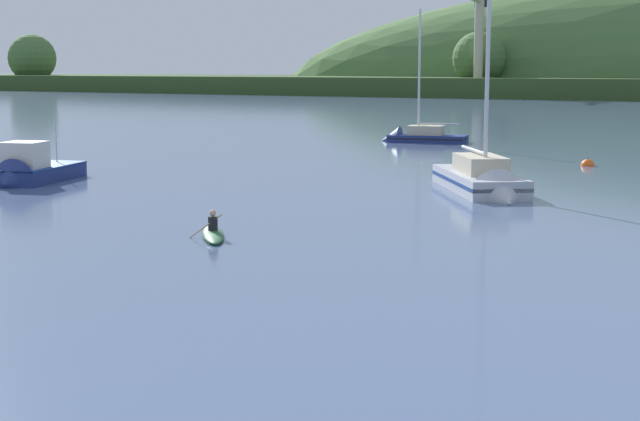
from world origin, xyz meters
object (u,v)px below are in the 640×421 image
object	(u,v)px
dockside_crane	(478,47)
fishing_boat_moored	(31,174)
sailboat_far_left	(484,188)
canoe_with_paddler	(213,234)
mooring_buoy_far_upstream	(588,166)
sailboat_midwater_white	(417,140)

from	to	relation	value
dockside_crane	fishing_boat_moored	xyz separation A→B (m)	(32.63, -139.30, -9.11)
sailboat_far_left	canoe_with_paddler	world-z (taller)	sailboat_far_left
mooring_buoy_far_upstream	canoe_with_paddler	bearing A→B (deg)	-98.11
dockside_crane	fishing_boat_moored	distance (m)	143.36
sailboat_far_left	mooring_buoy_far_upstream	distance (m)	14.44
dockside_crane	fishing_boat_moored	world-z (taller)	dockside_crane
sailboat_far_left	fishing_boat_moored	world-z (taller)	sailboat_far_left
dockside_crane	mooring_buoy_far_upstream	distance (m)	129.23
canoe_with_paddler	sailboat_midwater_white	bearing A→B (deg)	156.44
dockside_crane	mooring_buoy_far_upstream	size ratio (longest dim) A/B	22.33
canoe_with_paddler	mooring_buoy_far_upstream	bearing A→B (deg)	132.13
dockside_crane	fishing_boat_moored	size ratio (longest dim) A/B	3.02
sailboat_midwater_white	sailboat_far_left	xyz separation A→B (m)	(15.45, -25.49, 0.05)
sailboat_far_left	mooring_buoy_far_upstream	world-z (taller)	sailboat_far_left
canoe_with_paddler	sailboat_far_left	bearing A→B (deg)	127.03
fishing_boat_moored	canoe_with_paddler	size ratio (longest dim) A/B	2.07
sailboat_midwater_white	canoe_with_paddler	size ratio (longest dim) A/B	3.57
sailboat_far_left	canoe_with_paddler	distance (m)	15.73
sailboat_midwater_white	sailboat_far_left	size ratio (longest dim) A/B	0.88
dockside_crane	canoe_with_paddler	bearing A→B (deg)	7.18
mooring_buoy_far_upstream	fishing_boat_moored	bearing A→B (deg)	-133.67
sailboat_far_left	canoe_with_paddler	size ratio (longest dim) A/B	4.04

